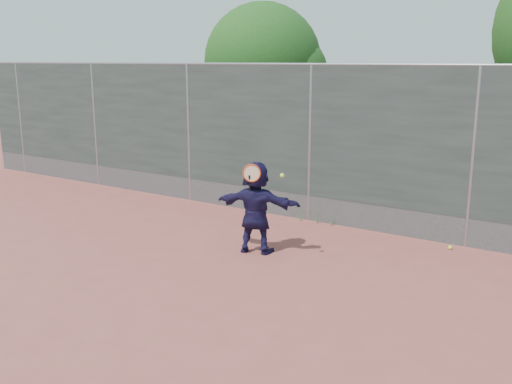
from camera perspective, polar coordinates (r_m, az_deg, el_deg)
The scene contains 7 objects.
ground at distance 8.52m, azimuth -6.02°, elevation -8.18°, with size 80.00×80.00×0.00m, color #9E4C42.
player at distance 9.21m, azimuth -0.00°, elevation -1.53°, with size 1.40×0.45×1.51m, color #1A163E.
ball_ground at distance 10.06m, azimuth 18.84°, elevation -5.27°, with size 0.07×0.07×0.07m, color #D4F135.
fence at distance 10.98m, azimuth 5.43°, elevation 5.18°, with size 20.00×0.06×3.03m.
swing_action at distance 8.86m, azimuth -0.15°, elevation 1.78°, with size 0.74×0.16×0.51m.
tree_left at distance 14.94m, azimuth 1.27°, elevation 12.54°, with size 3.15×3.00×4.53m.
weed_clump at distance 11.04m, azimuth 6.33°, elevation -2.48°, with size 0.68×0.07×0.30m.
Camera 1 is at (5.07, -6.12, 3.08)m, focal length 40.00 mm.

